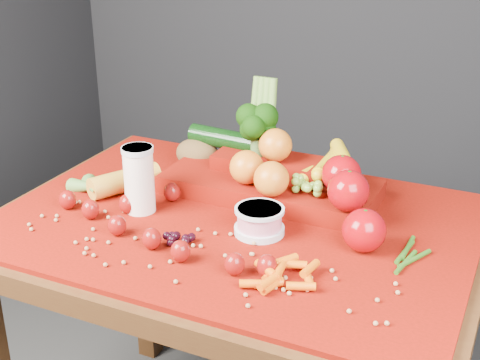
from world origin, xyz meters
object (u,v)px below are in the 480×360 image
at_px(milk_glass, 139,177).
at_px(yogurt_bowl, 259,220).
at_px(table, 236,259).
at_px(produce_mound, 284,175).

relative_size(milk_glass, yogurt_bowl, 1.43).
bearing_deg(yogurt_bowl, milk_glass, -177.33).
xyz_separation_m(table, produce_mound, (0.06, 0.15, 0.17)).
bearing_deg(yogurt_bowl, produce_mound, 95.64).
relative_size(table, produce_mound, 1.85).
distance_m(table, produce_mound, 0.23).
bearing_deg(milk_glass, table, 14.20).
bearing_deg(milk_glass, produce_mound, 36.00).
xyz_separation_m(milk_glass, produce_mound, (0.28, 0.20, -0.02)).
xyz_separation_m(yogurt_bowl, produce_mound, (-0.02, 0.19, 0.03)).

